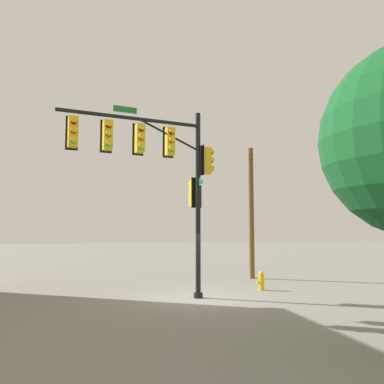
% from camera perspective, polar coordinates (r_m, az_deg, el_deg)
% --- Properties ---
extents(ground_plane, '(120.00, 120.00, 0.00)m').
position_cam_1_polar(ground_plane, '(16.42, 0.87, -14.61)').
color(ground_plane, gray).
extents(signal_pole_assembly, '(6.11, 2.11, 7.37)m').
position_cam_1_polar(signal_pole_assembly, '(15.78, -4.58, 4.42)').
color(signal_pole_assembly, black).
rests_on(signal_pole_assembly, ground_plane).
extents(utility_pole, '(0.80, 1.71, 7.16)m').
position_cam_1_polar(utility_pole, '(22.63, 8.31, -2.52)').
color(utility_pole, brown).
rests_on(utility_pole, ground_plane).
extents(fire_hydrant, '(0.33, 0.24, 0.83)m').
position_cam_1_polar(fire_hydrant, '(18.59, 9.70, -12.13)').
color(fire_hydrant, yellow).
rests_on(fire_hydrant, ground_plane).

